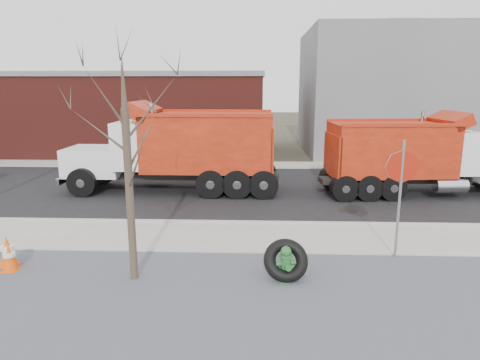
{
  "coord_description": "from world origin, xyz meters",
  "views": [
    {
      "loc": [
        -0.35,
        -11.84,
        4.49
      ],
      "look_at": [
        -0.88,
        1.95,
        1.4
      ],
      "focal_mm": 32.0,
      "sensor_mm": 36.0,
      "label": 1
    }
  ],
  "objects_px": {
    "dump_truck_red_a": "(415,154)",
    "fire_hydrant": "(286,265)",
    "truck_tire": "(286,260)",
    "dump_truck_red_b": "(180,147)",
    "stop_sign": "(401,180)"
  },
  "relations": [
    {
      "from": "fire_hydrant",
      "to": "dump_truck_red_b",
      "type": "xyz_separation_m",
      "value": [
        -3.9,
        8.43,
        1.52
      ]
    },
    {
      "from": "dump_truck_red_a",
      "to": "fire_hydrant",
      "type": "bearing_deg",
      "value": -130.18
    },
    {
      "from": "stop_sign",
      "to": "dump_truck_red_a",
      "type": "distance_m",
      "value": 7.4
    },
    {
      "from": "fire_hydrant",
      "to": "dump_truck_red_a",
      "type": "relative_size",
      "value": 0.1
    },
    {
      "from": "dump_truck_red_a",
      "to": "truck_tire",
      "type": "bearing_deg",
      "value": -130.48
    },
    {
      "from": "stop_sign",
      "to": "truck_tire",
      "type": "bearing_deg",
      "value": -135.72
    },
    {
      "from": "fire_hydrant",
      "to": "dump_truck_red_b",
      "type": "bearing_deg",
      "value": 101.42
    },
    {
      "from": "stop_sign",
      "to": "dump_truck_red_b",
      "type": "relative_size",
      "value": 0.35
    },
    {
      "from": "dump_truck_red_b",
      "to": "dump_truck_red_a",
      "type": "bearing_deg",
      "value": 179.7
    },
    {
      "from": "dump_truck_red_a",
      "to": "dump_truck_red_b",
      "type": "xyz_separation_m",
      "value": [
        -9.69,
        0.15,
        0.2
      ]
    },
    {
      "from": "fire_hydrant",
      "to": "stop_sign",
      "type": "relative_size",
      "value": 0.27
    },
    {
      "from": "dump_truck_red_b",
      "to": "truck_tire",
      "type": "bearing_deg",
      "value": 115.68
    },
    {
      "from": "truck_tire",
      "to": "stop_sign",
      "type": "xyz_separation_m",
      "value": [
        2.97,
        1.35,
        1.65
      ]
    },
    {
      "from": "truck_tire",
      "to": "dump_truck_red_b",
      "type": "height_order",
      "value": "dump_truck_red_b"
    },
    {
      "from": "dump_truck_red_b",
      "to": "fire_hydrant",
      "type": "bearing_deg",
      "value": 115.37
    }
  ]
}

